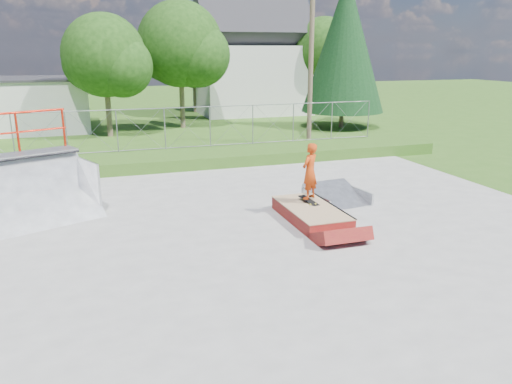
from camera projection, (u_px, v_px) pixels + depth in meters
ground at (231, 245)px, 12.32m from camera, size 120.00×120.00×0.00m
concrete_pad at (231, 245)px, 12.32m from camera, size 20.00×16.00×0.04m
grass_berm at (170, 159)px, 20.92m from camera, size 24.00×3.00×0.50m
grind_box at (311, 214)px, 14.05m from camera, size 1.35×2.78×0.41m
quarter_pipe at (35, 169)px, 13.91m from camera, size 3.68×3.44×2.94m
flat_bank_ramp at (337, 195)px, 15.73m from camera, size 1.79×1.89×0.49m
skateboard at (309, 201)px, 14.42m from camera, size 0.38×0.82×0.13m
skater at (310, 174)px, 14.20m from camera, size 0.70×0.65×1.61m
chain_link_fence at (165, 129)px, 21.52m from camera, size 20.00×0.06×1.80m
utility_building_flat at (0, 106)px, 29.54m from camera, size 10.00×6.00×3.00m
gable_house at (252, 62)px, 37.75m from camera, size 8.40×6.08×8.94m
utility_pole at (311, 64)px, 24.47m from camera, size 0.24×0.24×8.00m
tree_left_near at (109, 59)px, 26.91m from camera, size 4.76×4.48×6.65m
tree_center at (185, 47)px, 29.93m from camera, size 5.44×5.12×7.60m
tree_right_far at (328, 52)px, 37.18m from camera, size 5.10×4.80×7.12m
tree_back_mid at (198, 65)px, 38.34m from camera, size 4.08×3.84×5.70m
conifer_tree at (345, 44)px, 30.12m from camera, size 5.04×5.04×9.10m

